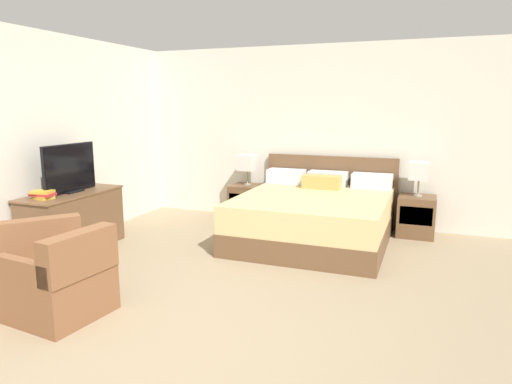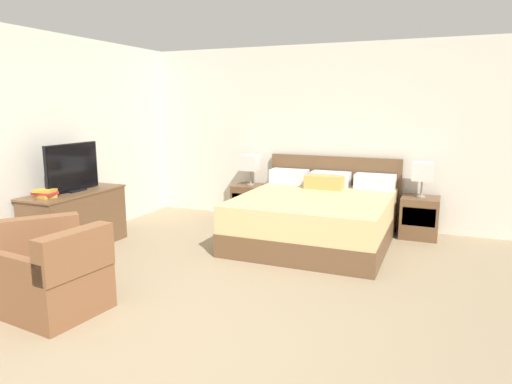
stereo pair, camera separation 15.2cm
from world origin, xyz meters
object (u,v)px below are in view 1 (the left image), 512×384
(book_blue_cover, at_px, (42,194))
(dresser, at_px, (73,220))
(nightstand_left, at_px, (247,202))
(table_lamp_right, at_px, (419,171))
(tv, at_px, (70,169))
(book_small_top, at_px, (42,192))
(armchair_by_window, at_px, (41,262))
(bed, at_px, (314,216))
(book_red_cover, at_px, (43,197))
(nightstand_right, at_px, (416,216))
(table_lamp_left, at_px, (247,163))
(armchair_companion, at_px, (63,284))

(book_blue_cover, bearing_deg, dresser, 88.52)
(nightstand_left, height_order, table_lamp_right, table_lamp_right)
(tv, distance_m, book_small_top, 0.47)
(table_lamp_right, bearing_deg, armchair_by_window, -134.97)
(bed, height_order, tv, tv)
(book_blue_cover, relative_size, armchair_by_window, 0.27)
(book_red_cover, bearing_deg, book_blue_cover, 180.00)
(nightstand_right, distance_m, armchair_by_window, 4.59)
(table_lamp_right, height_order, book_red_cover, table_lamp_right)
(table_lamp_right, distance_m, armchair_by_window, 4.63)
(nightstand_right, relative_size, tv, 0.68)
(nightstand_right, xyz_separation_m, table_lamp_left, (-2.45, 0.00, 0.61))
(dresser, height_order, armchair_by_window, armchair_by_window)
(bed, height_order, table_lamp_right, bed)
(armchair_companion, bearing_deg, tv, 129.69)
(armchair_by_window, bearing_deg, book_small_top, 132.52)
(table_lamp_right, height_order, armchair_by_window, table_lamp_right)
(book_blue_cover, relative_size, book_small_top, 1.20)
(table_lamp_right, bearing_deg, table_lamp_left, 180.00)
(nightstand_left, relative_size, table_lamp_right, 1.18)
(table_lamp_right, bearing_deg, armchair_companion, -126.52)
(book_small_top, bearing_deg, nightstand_right, 33.16)
(nightstand_right, bearing_deg, book_small_top, -146.84)
(armchair_by_window, bearing_deg, book_red_cover, 132.26)
(table_lamp_left, bearing_deg, table_lamp_right, 0.00)
(table_lamp_right, height_order, dresser, table_lamp_right)
(book_small_top, xyz_separation_m, armchair_by_window, (0.65, -0.70, -0.51))
(book_red_cover, bearing_deg, book_small_top, 180.00)
(table_lamp_left, bearing_deg, book_red_cover, -119.34)
(nightstand_right, bearing_deg, table_lamp_right, 90.00)
(book_small_top, bearing_deg, table_lamp_right, 33.18)
(armchair_companion, bearing_deg, armchair_by_window, 149.79)
(tv, bearing_deg, dresser, -101.02)
(bed, height_order, nightstand_left, bed)
(table_lamp_left, xyz_separation_m, book_small_top, (-1.44, -2.54, -0.09))
(nightstand_right, distance_m, table_lamp_left, 2.53)
(book_red_cover, bearing_deg, table_lamp_left, 60.66)
(tv, bearing_deg, table_lamp_left, 56.03)
(bed, relative_size, table_lamp_right, 4.46)
(armchair_companion, bearing_deg, book_small_top, 139.68)
(bed, relative_size, book_small_top, 9.61)
(armchair_companion, bearing_deg, table_lamp_left, 86.76)
(nightstand_left, bearing_deg, armchair_companion, -93.25)
(book_blue_cover, height_order, book_small_top, book_small_top)
(nightstand_right, relative_size, book_red_cover, 2.63)
(dresser, xyz_separation_m, book_small_top, (-0.01, -0.41, 0.42))
(table_lamp_right, relative_size, book_blue_cover, 1.80)
(book_small_top, xyz_separation_m, armchair_companion, (1.23, -1.05, -0.51))
(table_lamp_right, bearing_deg, nightstand_right, -90.00)
(table_lamp_left, height_order, book_blue_cover, table_lamp_left)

